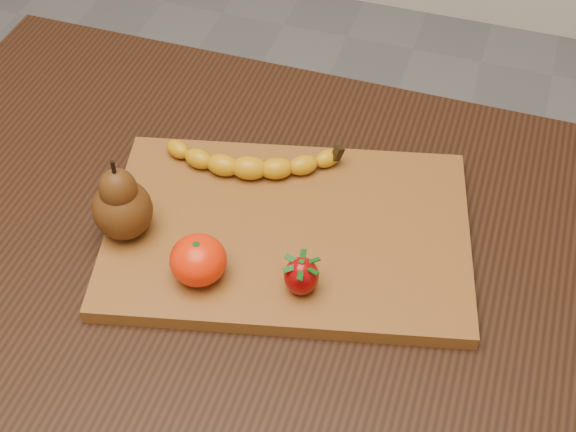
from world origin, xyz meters
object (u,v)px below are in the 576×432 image
(cutting_board, at_px, (288,232))
(pear, at_px, (120,198))
(table, at_px, (234,278))
(mandarin, at_px, (198,260))

(cutting_board, distance_m, pear, 0.21)
(cutting_board, bearing_deg, pear, -173.84)
(table, bearing_deg, cutting_board, 8.64)
(cutting_board, bearing_deg, mandarin, -138.60)
(pear, distance_m, mandarin, 0.12)
(mandarin, bearing_deg, pear, 161.14)
(cutting_board, xyz_separation_m, mandarin, (-0.07, -0.11, 0.04))
(mandarin, bearing_deg, table, 89.66)
(cutting_board, relative_size, mandarin, 6.73)
(pear, xyz_separation_m, mandarin, (0.11, -0.04, -0.03))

